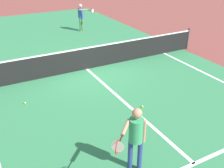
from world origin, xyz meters
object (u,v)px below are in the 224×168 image
Objects in this scene: player_far at (81,14)px; tennis_ball_mid_court at (142,106)px; net at (86,58)px; tennis_ball_near_net at (25,103)px; player_near at (136,134)px.

player_far is 9.57m from tennis_ball_mid_court.
tennis_ball_near_net is at bearing -150.15° from net.
player_far is 24.86× the size of tennis_ball_mid_court.
player_near is at bearing -128.07° from tennis_ball_mid_court.
tennis_ball_mid_court is 3.85m from tennis_ball_near_net.
player_far is 24.86× the size of tennis_ball_near_net.
player_near reaches higher than tennis_ball_mid_court.
player_far reaches higher than tennis_ball_mid_court.
tennis_ball_mid_court is (1.70, 2.17, -0.98)m from player_near.
tennis_ball_near_net is (-3.28, 2.01, 0.00)m from tennis_ball_mid_court.
net is 3.74m from tennis_ball_mid_court.
player_far reaches higher than player_near.
tennis_ball_mid_court is (-1.78, -9.35, -0.99)m from player_far.
net is 169.92× the size of tennis_ball_near_net.
tennis_ball_near_net is at bearing -124.56° from player_far.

